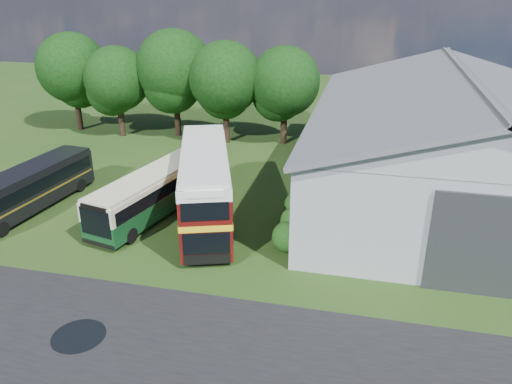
% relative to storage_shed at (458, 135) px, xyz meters
% --- Properties ---
extents(ground, '(120.00, 120.00, 0.00)m').
position_rel_storage_shed_xyz_m(ground, '(-15.00, -15.98, -4.17)').
color(ground, '#1E3E13').
rests_on(ground, ground).
extents(asphalt_road, '(60.00, 8.00, 0.02)m').
position_rel_storage_shed_xyz_m(asphalt_road, '(-12.00, -18.98, -4.17)').
color(asphalt_road, black).
rests_on(asphalt_road, ground).
extents(puddle, '(2.20, 2.20, 0.01)m').
position_rel_storage_shed_xyz_m(puddle, '(-16.50, -18.98, -4.17)').
color(puddle, black).
rests_on(puddle, ground).
extents(storage_shed, '(18.80, 24.80, 8.15)m').
position_rel_storage_shed_xyz_m(storage_shed, '(0.00, 0.00, 0.00)').
color(storage_shed, gray).
rests_on(storage_shed, ground).
extents(tree_left_a, '(6.46, 6.46, 9.12)m').
position_rel_storage_shed_xyz_m(tree_left_a, '(-33.00, 8.52, 1.71)').
color(tree_left_a, black).
rests_on(tree_left_a, ground).
extents(tree_left_b, '(5.78, 5.78, 8.16)m').
position_rel_storage_shed_xyz_m(tree_left_b, '(-28.00, 7.52, 1.09)').
color(tree_left_b, black).
rests_on(tree_left_b, ground).
extents(tree_mid, '(6.80, 6.80, 9.60)m').
position_rel_storage_shed_xyz_m(tree_mid, '(-23.00, 8.82, 2.02)').
color(tree_mid, black).
rests_on(tree_mid, ground).
extents(tree_right_a, '(6.26, 6.26, 8.83)m').
position_rel_storage_shed_xyz_m(tree_right_a, '(-18.00, 7.82, 1.52)').
color(tree_right_a, black).
rests_on(tree_right_a, ground).
extents(tree_right_b, '(5.98, 5.98, 8.45)m').
position_rel_storage_shed_xyz_m(tree_right_b, '(-13.00, 8.62, 1.27)').
color(tree_right_b, black).
rests_on(tree_right_b, ground).
extents(shrub_front, '(1.70, 1.70, 1.70)m').
position_rel_storage_shed_xyz_m(shrub_front, '(-9.40, -9.98, -4.17)').
color(shrub_front, '#194714').
rests_on(shrub_front, ground).
extents(shrub_mid, '(1.60, 1.60, 1.60)m').
position_rel_storage_shed_xyz_m(shrub_mid, '(-9.40, -7.98, -4.17)').
color(shrub_mid, '#194714').
rests_on(shrub_mid, ground).
extents(shrub_back, '(1.80, 1.80, 1.80)m').
position_rel_storage_shed_xyz_m(shrub_back, '(-9.40, -5.98, -4.17)').
color(shrub_back, '#194714').
rests_on(shrub_back, ground).
extents(bus_green_single, '(4.44, 10.29, 2.76)m').
position_rel_storage_shed_xyz_m(bus_green_single, '(-18.17, -7.57, -2.69)').
color(bus_green_single, black).
rests_on(bus_green_single, ground).
extents(bus_maroon_double, '(6.00, 10.95, 4.58)m').
position_rel_storage_shed_xyz_m(bus_maroon_double, '(-14.68, -7.88, -1.88)').
color(bus_maroon_double, black).
rests_on(bus_maroon_double, ground).
extents(bus_dark_single, '(3.35, 10.04, 2.72)m').
position_rel_storage_shed_xyz_m(bus_dark_single, '(-26.03, -8.62, -2.72)').
color(bus_dark_single, black).
rests_on(bus_dark_single, ground).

